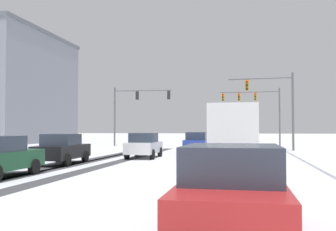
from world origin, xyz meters
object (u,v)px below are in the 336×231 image
object	(u,v)px
traffic_signal_far_left	(134,104)
box_truck_delivery	(237,134)
traffic_signal_far_right	(255,103)
car_blue_lead	(197,142)
car_white_second	(144,145)
traffic_signal_near_right	(275,99)
car_black_third	(62,149)
car_red_fifth	(232,192)

from	to	relation	value
traffic_signal_far_left	box_truck_delivery	world-z (taller)	traffic_signal_far_left
traffic_signal_far_right	car_blue_lead	xyz separation A→B (m)	(-4.95, -14.11, -4.00)
box_truck_delivery	car_white_second	bearing A→B (deg)	145.24
traffic_signal_near_right	car_black_third	size ratio (longest dim) A/B	1.56
car_white_second	box_truck_delivery	xyz separation A→B (m)	(6.04, -4.19, 0.82)
traffic_signal_far_left	traffic_signal_far_right	bearing A→B (deg)	16.83
traffic_signal_far_left	box_truck_delivery	bearing A→B (deg)	-60.98
traffic_signal_far_right	car_white_second	size ratio (longest dim) A/B	1.62
traffic_signal_near_right	car_white_second	bearing A→B (deg)	-136.27
traffic_signal_far_left	car_red_fifth	size ratio (longest dim) A/B	1.58
car_white_second	car_black_third	distance (m)	6.03
traffic_signal_far_right	car_black_third	bearing A→B (deg)	-112.90
car_blue_lead	car_red_fifth	world-z (taller)	same
traffic_signal_far_right	car_red_fifth	size ratio (longest dim) A/B	1.64
traffic_signal_far_right	car_blue_lead	size ratio (longest dim) A/B	1.63
car_blue_lead	car_red_fifth	distance (m)	24.28
car_blue_lead	box_truck_delivery	xyz separation A→B (m)	(3.35, -10.61, 0.82)
traffic_signal_far_right	traffic_signal_far_left	bearing A→B (deg)	-163.17
traffic_signal_near_right	car_blue_lead	distance (m)	7.46
box_truck_delivery	traffic_signal_near_right	bearing A→B (deg)	77.30
traffic_signal_far_right	box_truck_delivery	bearing A→B (deg)	-93.71
traffic_signal_far_right	traffic_signal_near_right	distance (m)	12.08
traffic_signal_far_left	traffic_signal_near_right	world-z (taller)	same
traffic_signal_far_left	car_red_fifth	xyz separation A→B (m)	(11.67, -34.17, -3.85)
traffic_signal_near_right	car_white_second	distance (m)	12.83
car_white_second	traffic_signal_near_right	bearing A→B (deg)	43.73
traffic_signal_near_right	car_red_fifth	xyz separation A→B (m)	(-2.71, -26.13, -3.57)
car_blue_lead	car_white_second	world-z (taller)	same
car_blue_lead	box_truck_delivery	size ratio (longest dim) A/B	0.55
traffic_signal_far_left	traffic_signal_near_right	bearing A→B (deg)	-29.22
traffic_signal_far_left	traffic_signal_far_right	size ratio (longest dim) A/B	0.97
car_blue_lead	car_white_second	xyz separation A→B (m)	(-2.70, -6.42, 0.00)
traffic_signal_near_right	car_red_fifth	distance (m)	26.51
car_black_third	box_truck_delivery	bearing A→B (deg)	5.74
traffic_signal_far_right	box_truck_delivery	xyz separation A→B (m)	(-1.60, -24.72, -3.18)
traffic_signal_near_right	car_blue_lead	xyz separation A→B (m)	(-6.21, -2.10, -3.57)
traffic_signal_near_right	traffic_signal_far_left	bearing A→B (deg)	150.78
car_blue_lead	car_black_third	xyz separation A→B (m)	(-5.89, -11.54, 0.00)
car_white_second	car_red_fifth	size ratio (longest dim) A/B	1.01
traffic_signal_near_right	car_black_third	bearing A→B (deg)	-131.57
car_white_second	car_black_third	size ratio (longest dim) A/B	0.99
car_white_second	car_red_fifth	bearing A→B (deg)	-70.61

